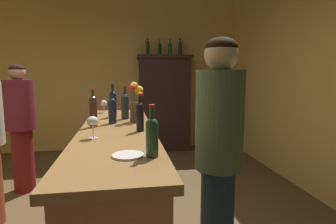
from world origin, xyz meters
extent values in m
cube|color=tan|center=(0.00, 3.01, 1.46)|extent=(5.32, 0.12, 2.92)
cube|color=#A36A49|center=(0.31, -0.18, 0.48)|extent=(0.53, 2.37, 0.96)
cube|color=olive|center=(0.31, -0.18, 0.98)|extent=(0.61, 2.47, 0.05)
cube|color=#2D1D1E|center=(1.14, 2.71, 0.90)|extent=(0.94, 0.36, 1.80)
cube|color=#32201A|center=(1.14, 2.71, 1.77)|extent=(1.02, 0.42, 0.06)
cylinder|color=#192132|center=(0.26, 0.49, 1.12)|extent=(0.07, 0.07, 0.24)
sphere|color=#192132|center=(0.26, 0.49, 1.24)|extent=(0.07, 0.07, 0.07)
cylinder|color=#192132|center=(0.26, 0.49, 1.29)|extent=(0.03, 0.03, 0.10)
cylinder|color=black|center=(0.26, 0.49, 1.35)|extent=(0.03, 0.03, 0.02)
cylinder|color=black|center=(0.50, -0.30, 1.10)|extent=(0.06, 0.06, 0.20)
sphere|color=black|center=(0.50, -0.30, 1.20)|extent=(0.06, 0.06, 0.06)
cylinder|color=black|center=(0.50, -0.30, 1.25)|extent=(0.02, 0.02, 0.09)
cylinder|color=#B31A1C|center=(0.50, -0.30, 1.30)|extent=(0.02, 0.02, 0.02)
cylinder|color=#244B29|center=(0.52, -1.00, 1.10)|extent=(0.07, 0.07, 0.18)
sphere|color=#244B29|center=(0.52, -1.00, 1.19)|extent=(0.07, 0.07, 0.07)
cylinder|color=#244B29|center=(0.52, -1.00, 1.24)|extent=(0.03, 0.03, 0.09)
cylinder|color=#AF271E|center=(0.52, -1.00, 1.29)|extent=(0.03, 0.03, 0.02)
cylinder|color=#252D34|center=(0.38, 0.34, 1.11)|extent=(0.08, 0.08, 0.22)
sphere|color=#252D34|center=(0.38, 0.34, 1.22)|extent=(0.08, 0.08, 0.08)
cylinder|color=#252D34|center=(0.38, 0.34, 1.27)|extent=(0.03, 0.03, 0.10)
cylinder|color=#B1181F|center=(0.38, 0.34, 1.33)|extent=(0.04, 0.04, 0.02)
cylinder|color=#182133|center=(0.27, 0.10, 1.11)|extent=(0.07, 0.07, 0.20)
sphere|color=#182133|center=(0.27, 0.10, 1.20)|extent=(0.07, 0.07, 0.07)
cylinder|color=#182133|center=(0.27, 0.10, 1.24)|extent=(0.02, 0.02, 0.08)
cylinder|color=black|center=(0.27, 0.10, 1.29)|extent=(0.03, 0.03, 0.02)
cylinder|color=#402A1A|center=(0.11, -0.05, 1.12)|extent=(0.06, 0.06, 0.24)
sphere|color=#402A1A|center=(0.11, -0.05, 1.24)|extent=(0.06, 0.06, 0.06)
cylinder|color=#402A1A|center=(0.11, -0.05, 1.28)|extent=(0.02, 0.02, 0.08)
cylinder|color=red|center=(0.11, -0.05, 1.33)|extent=(0.02, 0.02, 0.02)
cylinder|color=white|center=(0.14, 0.86, 1.01)|extent=(0.07, 0.07, 0.00)
cylinder|color=white|center=(0.14, 0.86, 1.04)|extent=(0.01, 0.01, 0.07)
ellipsoid|color=white|center=(0.14, 0.86, 1.12)|extent=(0.07, 0.07, 0.08)
ellipsoid|color=maroon|center=(0.14, 0.86, 1.09)|extent=(0.06, 0.06, 0.03)
cylinder|color=white|center=(0.15, -0.49, 1.01)|extent=(0.07, 0.07, 0.00)
cylinder|color=white|center=(0.15, -0.49, 1.05)|extent=(0.01, 0.01, 0.08)
ellipsoid|color=white|center=(0.15, -0.49, 1.13)|extent=(0.08, 0.08, 0.07)
ellipsoid|color=maroon|center=(0.15, -0.49, 1.11)|extent=(0.07, 0.07, 0.03)
cylinder|color=#4C3B23|center=(0.49, 0.15, 1.10)|extent=(0.12, 0.12, 0.18)
cylinder|color=#38602D|center=(0.53, 0.15, 1.19)|extent=(0.01, 0.01, 0.16)
sphere|color=#DF4032|center=(0.53, 0.15, 1.27)|extent=(0.04, 0.04, 0.04)
cylinder|color=#38602D|center=(0.52, 0.18, 1.21)|extent=(0.01, 0.01, 0.19)
sphere|color=yellow|center=(0.52, 0.18, 1.31)|extent=(0.09, 0.09, 0.09)
cylinder|color=#38602D|center=(0.47, 0.17, 1.23)|extent=(0.01, 0.01, 0.23)
sphere|color=yellow|center=(0.47, 0.17, 1.35)|extent=(0.08, 0.08, 0.08)
cylinder|color=#38602D|center=(0.44, 0.15, 1.22)|extent=(0.01, 0.01, 0.21)
sphere|color=red|center=(0.44, 0.15, 1.33)|extent=(0.05, 0.05, 0.05)
cylinder|color=#38602D|center=(0.45, 0.12, 1.23)|extent=(0.01, 0.01, 0.22)
sphere|color=red|center=(0.45, 0.12, 1.34)|extent=(0.06, 0.06, 0.06)
cylinder|color=#38602D|center=(0.52, 0.11, 1.20)|extent=(0.01, 0.01, 0.16)
sphere|color=gold|center=(0.52, 0.11, 1.28)|extent=(0.04, 0.04, 0.04)
cylinder|color=white|center=(0.39, -0.97, 1.01)|extent=(0.18, 0.18, 0.01)
cylinder|color=#1B391B|center=(0.83, 2.71, 1.91)|extent=(0.07, 0.07, 0.22)
sphere|color=#1B391B|center=(0.83, 2.71, 2.02)|extent=(0.07, 0.07, 0.07)
cylinder|color=#1B391B|center=(0.83, 2.71, 2.06)|extent=(0.03, 0.03, 0.07)
cylinder|color=#AC181C|center=(0.83, 2.71, 2.10)|extent=(0.03, 0.03, 0.02)
cylinder|color=#123125|center=(1.05, 2.71, 1.90)|extent=(0.06, 0.06, 0.19)
sphere|color=#123125|center=(1.05, 2.71, 1.99)|extent=(0.06, 0.06, 0.06)
cylinder|color=#123125|center=(1.05, 2.71, 2.03)|extent=(0.02, 0.02, 0.08)
cylinder|color=black|center=(1.05, 2.71, 2.08)|extent=(0.02, 0.02, 0.02)
cylinder|color=#21482F|center=(1.25, 2.71, 1.90)|extent=(0.08, 0.08, 0.19)
sphere|color=#21482F|center=(1.25, 2.71, 1.99)|extent=(0.08, 0.08, 0.08)
cylinder|color=#21482F|center=(1.25, 2.71, 2.04)|extent=(0.03, 0.03, 0.10)
cylinder|color=red|center=(1.25, 2.71, 2.10)|extent=(0.03, 0.03, 0.02)
cylinder|color=#222933|center=(1.44, 2.71, 1.91)|extent=(0.07, 0.07, 0.22)
sphere|color=#222933|center=(1.44, 2.71, 2.02)|extent=(0.07, 0.07, 0.07)
cylinder|color=#222933|center=(1.44, 2.71, 2.06)|extent=(0.03, 0.03, 0.08)
cylinder|color=black|center=(1.44, 2.71, 2.11)|extent=(0.03, 0.03, 0.02)
cylinder|color=maroon|center=(-0.88, 1.11, 0.39)|extent=(0.25, 0.25, 0.79)
cylinder|color=maroon|center=(-0.88, 1.11, 1.09)|extent=(0.35, 0.35, 0.61)
sphere|color=tan|center=(-0.88, 1.11, 1.48)|extent=(0.19, 0.19, 0.19)
ellipsoid|color=black|center=(-0.88, 1.11, 1.52)|extent=(0.18, 0.18, 0.11)
cylinder|color=#4E6943|center=(0.96, -0.87, 1.18)|extent=(0.30, 0.30, 0.62)
sphere|color=#D2B281|center=(0.96, -0.87, 1.58)|extent=(0.20, 0.20, 0.20)
ellipsoid|color=black|center=(0.96, -0.87, 1.62)|extent=(0.19, 0.19, 0.11)
camera|label=1|loc=(0.37, -2.49, 1.46)|focal=29.68mm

